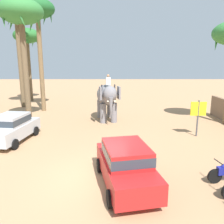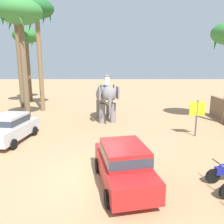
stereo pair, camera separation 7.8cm
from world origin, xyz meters
name	(u,v)px [view 2 (the right image)]	position (x,y,z in m)	size (l,w,h in m)	color
ground_plane	(96,178)	(0.00, 0.00, 0.00)	(120.00, 120.00, 0.00)	tan
car_sedan_foreground	(124,163)	(1.15, -0.55, 0.93)	(2.47, 4.35, 1.70)	red
car_parked_far_side	(11,127)	(-5.50, 4.52, 0.93)	(2.27, 4.28, 1.70)	#B7BABF
elephant_with_mahout	(107,97)	(0.21, 9.67, 1.99)	(2.17, 4.00, 3.88)	slate
palm_tree_behind_elephant	(21,16)	(-5.89, 8.48, 8.02)	(3.20, 3.20, 9.24)	brown
palm_tree_left_of_road	(16,16)	(-9.12, 15.62, 9.40)	(3.20, 3.20, 10.76)	brown
palm_tree_far_back	(27,38)	(-9.72, 19.82, 7.71)	(3.20, 3.20, 8.90)	brown
palm_tree_leaning_seaward	(38,14)	(-6.32, 13.69, 9.27)	(3.20, 3.20, 10.61)	brown
signboard_yellow	(198,111)	(6.21, 5.54, 1.69)	(1.00, 0.10, 2.40)	#4C4C51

